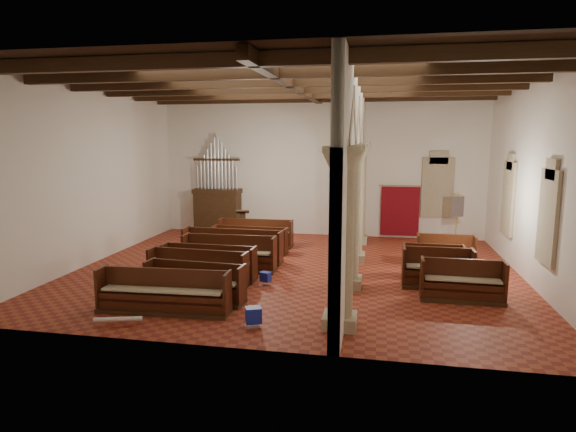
# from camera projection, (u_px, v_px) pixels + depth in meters

# --- Properties ---
(floor) EXTENTS (14.00, 14.00, 0.00)m
(floor) POSITION_uv_depth(u_px,v_px,m) (295.00, 270.00, 15.59)
(floor) COLOR #933920
(floor) RESTS_ON ground
(ceiling) EXTENTS (14.00, 14.00, 0.00)m
(ceiling) POSITION_uv_depth(u_px,v_px,m) (296.00, 79.00, 14.63)
(ceiling) COLOR black
(ceiling) RESTS_ON wall_back
(wall_back) EXTENTS (14.00, 0.02, 6.00)m
(wall_back) POSITION_uv_depth(u_px,v_px,m) (319.00, 167.00, 20.93)
(wall_back) COLOR white
(wall_back) RESTS_ON floor
(wall_front) EXTENTS (14.00, 0.02, 6.00)m
(wall_front) POSITION_uv_depth(u_px,v_px,m) (243.00, 203.00, 9.29)
(wall_front) COLOR white
(wall_front) RESTS_ON floor
(wall_left) EXTENTS (0.02, 12.00, 6.00)m
(wall_left) POSITION_uv_depth(u_px,v_px,m) (94.00, 175.00, 16.40)
(wall_left) COLOR white
(wall_left) RESTS_ON floor
(wall_right) EXTENTS (0.02, 12.00, 6.00)m
(wall_right) POSITION_uv_depth(u_px,v_px,m) (535.00, 182.00, 13.83)
(wall_right) COLOR white
(wall_right) RESTS_ON floor
(ceiling_beams) EXTENTS (13.80, 11.80, 0.30)m
(ceiling_beams) POSITION_uv_depth(u_px,v_px,m) (296.00, 86.00, 14.66)
(ceiling_beams) COLOR #3C2813
(ceiling_beams) RESTS_ON wall_back
(arcade) EXTENTS (0.90, 11.90, 6.00)m
(arcade) POSITION_uv_depth(u_px,v_px,m) (354.00, 160.00, 14.69)
(arcade) COLOR tan
(arcade) RESTS_ON floor
(window_right_a) EXTENTS (0.03, 1.00, 2.20)m
(window_right_a) POSITION_uv_depth(u_px,v_px,m) (550.00, 217.00, 12.50)
(window_right_a) COLOR #2F6A53
(window_right_a) RESTS_ON wall_right
(window_right_b) EXTENTS (0.03, 1.00, 2.20)m
(window_right_b) POSITION_uv_depth(u_px,v_px,m) (510.00, 199.00, 16.38)
(window_right_b) COLOR #2F6A53
(window_right_b) RESTS_ON wall_right
(window_back) EXTENTS (1.00, 0.03, 2.20)m
(window_back) POSITION_uv_depth(u_px,v_px,m) (437.00, 187.00, 20.12)
(window_back) COLOR #2F6A53
(window_back) RESTS_ON wall_back
(pipe_organ) EXTENTS (2.10, 0.85, 4.40)m
(pipe_organ) POSITION_uv_depth(u_px,v_px,m) (218.00, 203.00, 21.53)
(pipe_organ) COLOR #3C2813
(pipe_organ) RESTS_ON floor
(lectern) EXTENTS (0.62, 0.64, 1.34)m
(lectern) POSITION_uv_depth(u_px,v_px,m) (243.00, 227.00, 20.06)
(lectern) COLOR #321C10
(lectern) RESTS_ON floor
(dossal_curtain) EXTENTS (1.80, 0.07, 2.17)m
(dossal_curtain) POSITION_uv_depth(u_px,v_px,m) (400.00, 211.00, 20.50)
(dossal_curtain) COLOR maroon
(dossal_curtain) RESTS_ON floor
(processional_banner) EXTENTS (0.49, 0.62, 2.21)m
(processional_banner) POSITION_uv_depth(u_px,v_px,m) (456.00, 229.00, 18.47)
(processional_banner) COLOR #3C2813
(processional_banner) RESTS_ON floor
(hymnal_box_a) EXTENTS (0.44, 0.40, 0.36)m
(hymnal_box_a) POSITION_uv_depth(u_px,v_px,m) (253.00, 315.00, 10.89)
(hymnal_box_a) COLOR #151891
(hymnal_box_a) RESTS_ON floor
(hymnal_box_b) EXTENTS (0.34, 0.31, 0.28)m
(hymnal_box_b) POSITION_uv_depth(u_px,v_px,m) (266.00, 277.00, 14.02)
(hymnal_box_b) COLOR #161C9C
(hymnal_box_b) RESTS_ON floor
(hymnal_box_c) EXTENTS (0.36, 0.32, 0.31)m
(hymnal_box_c) POSITION_uv_depth(u_px,v_px,m) (259.00, 260.00, 15.88)
(hymnal_box_c) COLOR navy
(hymnal_box_c) RESTS_ON floor
(tube_heater_a) EXTENTS (1.06, 0.40, 0.11)m
(tube_heater_a) POSITION_uv_depth(u_px,v_px,m) (118.00, 319.00, 10.94)
(tube_heater_a) COLOR white
(tube_heater_a) RESTS_ON floor
(tube_heater_b) EXTENTS (0.89, 0.37, 0.09)m
(tube_heater_b) POSITION_uv_depth(u_px,v_px,m) (213.00, 297.00, 12.48)
(tube_heater_b) COLOR white
(tube_heater_b) RESTS_ON floor
(nave_pew_0) EXTENTS (3.32, 0.86, 1.06)m
(nave_pew_0) POSITION_uv_depth(u_px,v_px,m) (164.00, 298.00, 11.79)
(nave_pew_0) COLOR #3C2813
(nave_pew_0) RESTS_ON floor
(nave_pew_1) EXTENTS (2.71, 0.87, 1.03)m
(nave_pew_1) POSITION_uv_depth(u_px,v_px,m) (195.00, 289.00, 12.57)
(nave_pew_1) COLOR #3C2813
(nave_pew_1) RESTS_ON floor
(nave_pew_2) EXTENTS (3.00, 0.84, 1.03)m
(nave_pew_2) POSITION_uv_depth(u_px,v_px,m) (198.00, 274.00, 13.98)
(nave_pew_2) COLOR #3C2813
(nave_pew_2) RESTS_ON floor
(nave_pew_3) EXTENTS (2.92, 0.76, 1.04)m
(nave_pew_3) POSITION_uv_depth(u_px,v_px,m) (209.00, 268.00, 14.59)
(nave_pew_3) COLOR #3C2813
(nave_pew_3) RESTS_ON floor
(nave_pew_4) EXTENTS (3.04, 0.82, 1.14)m
(nave_pew_4) POSITION_uv_depth(u_px,v_px,m) (229.00, 259.00, 15.56)
(nave_pew_4) COLOR #3C2813
(nave_pew_4) RESTS_ON floor
(nave_pew_5) EXTENTS (3.52, 0.86, 1.13)m
(nave_pew_5) POSITION_uv_depth(u_px,v_px,m) (232.00, 251.00, 16.64)
(nave_pew_5) COLOR #3C2813
(nave_pew_5) RESTS_ON floor
(nave_pew_6) EXTENTS (2.87, 0.79, 0.97)m
(nave_pew_6) POSITION_uv_depth(u_px,v_px,m) (250.00, 244.00, 17.97)
(nave_pew_6) COLOR #3C2813
(nave_pew_6) RESTS_ON floor
(nave_pew_7) EXTENTS (2.93, 0.76, 1.07)m
(nave_pew_7) POSITION_uv_depth(u_px,v_px,m) (256.00, 238.00, 18.99)
(nave_pew_7) COLOR #3C2813
(nave_pew_7) RESTS_ON floor
(aisle_pew_0) EXTENTS (2.14, 0.76, 1.08)m
(aisle_pew_0) POSITION_uv_depth(u_px,v_px,m) (462.00, 287.00, 12.64)
(aisle_pew_0) COLOR #3C2813
(aisle_pew_0) RESTS_ON floor
(aisle_pew_1) EXTENTS (1.98, 0.76, 1.14)m
(aisle_pew_1) POSITION_uv_depth(u_px,v_px,m) (437.00, 274.00, 13.76)
(aisle_pew_1) COLOR #3C2813
(aisle_pew_1) RESTS_ON floor
(aisle_pew_2) EXTENTS (1.84, 0.73, 1.03)m
(aisle_pew_2) POSITION_uv_depth(u_px,v_px,m) (433.00, 267.00, 14.71)
(aisle_pew_2) COLOR #3C2813
(aisle_pew_2) RESTS_ON floor
(aisle_pew_3) EXTENTS (1.87, 0.73, 1.06)m
(aisle_pew_3) POSITION_uv_depth(u_px,v_px,m) (445.00, 256.00, 16.03)
(aisle_pew_3) COLOR #3C2813
(aisle_pew_3) RESTS_ON floor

